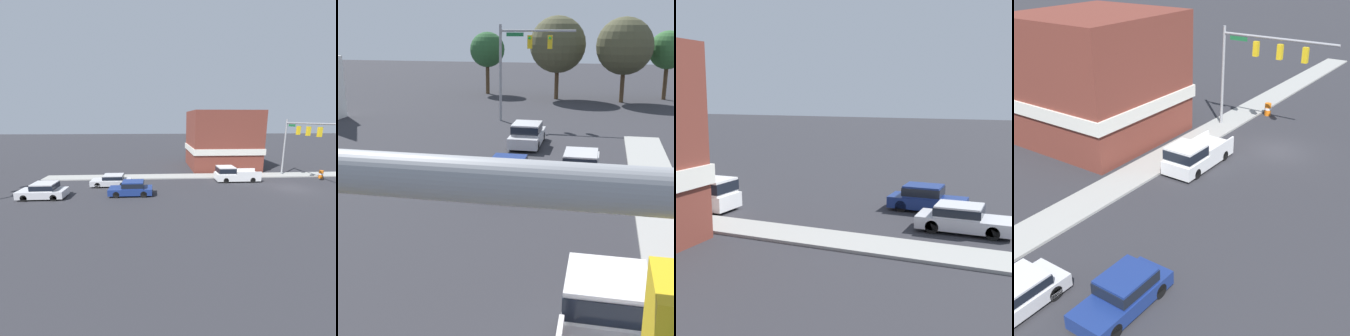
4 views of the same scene
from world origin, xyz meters
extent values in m
cylinder|color=black|center=(-2.33, 19.31, 0.33)|extent=(0.22, 0.66, 0.66)
cylinder|color=black|center=(-0.75, 19.31, 0.33)|extent=(0.22, 0.66, 0.66)
cylinder|color=black|center=(-2.33, 16.59, 0.33)|extent=(0.22, 0.66, 0.66)
cylinder|color=black|center=(-0.75, 16.59, 0.33)|extent=(0.22, 0.66, 0.66)
cube|color=navy|center=(-1.54, 17.95, 0.50)|extent=(1.80, 4.38, 0.64)
cube|color=navy|center=(-1.54, 17.68, 1.15)|extent=(1.66, 2.10, 0.67)
cube|color=black|center=(-1.54, 17.68, 1.15)|extent=(1.67, 2.19, 0.47)
cylinder|color=black|center=(1.07, 21.96, 0.33)|extent=(0.22, 0.66, 0.66)
cylinder|color=black|center=(2.74, 21.96, 0.33)|extent=(0.22, 0.66, 0.66)
cylinder|color=black|center=(1.07, 19.14, 0.33)|extent=(0.22, 0.66, 0.66)
cylinder|color=black|center=(2.74, 19.14, 0.33)|extent=(0.22, 0.66, 0.66)
cube|color=silver|center=(1.90, 20.55, 0.48)|extent=(1.88, 4.55, 0.60)
cube|color=silver|center=(1.90, 20.28, 1.07)|extent=(1.73, 2.19, 0.57)
cube|color=black|center=(1.90, 20.28, 1.07)|extent=(1.75, 2.27, 0.40)
cylinder|color=black|center=(2.31, 6.78, 0.33)|extent=(0.22, 0.66, 0.66)
cylinder|color=black|center=(4.19, 6.78, 0.33)|extent=(0.22, 0.66, 0.66)
cylinder|color=black|center=(2.31, 3.44, 0.33)|extent=(0.22, 0.66, 0.66)
cube|color=white|center=(3.25, 5.11, 0.61)|extent=(2.10, 5.40, 0.85)
cube|color=white|center=(3.25, 6.58, 1.46)|extent=(1.99, 2.05, 0.85)
cube|color=black|center=(3.25, 6.58, 1.46)|extent=(2.01, 2.13, 0.60)
cube|color=white|center=(2.26, 3.93, 1.21)|extent=(0.12, 3.05, 0.35)
camera|label=1|loc=(-23.73, 15.37, 7.62)|focal=24.00mm
camera|label=2|loc=(2.91, -3.91, 7.74)|focal=50.00mm
camera|label=3|loc=(24.48, 23.73, 6.70)|focal=50.00mm
camera|label=4|loc=(-11.68, 28.35, 13.11)|focal=50.00mm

